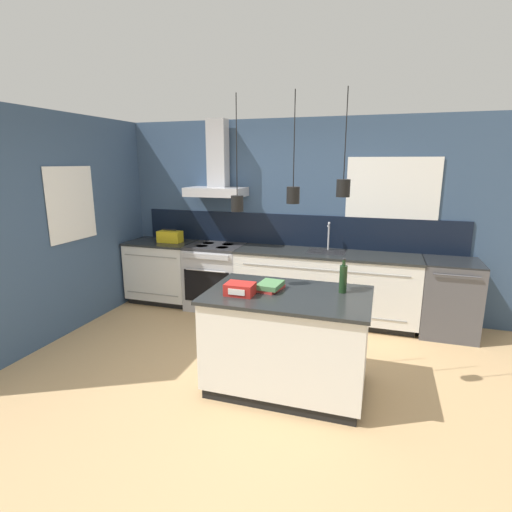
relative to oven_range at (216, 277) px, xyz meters
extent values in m
plane|color=tan|center=(1.04, -1.69, -0.46)|extent=(16.00, 16.00, 0.00)
cube|color=#354C6B|center=(1.04, 0.34, 0.84)|extent=(5.60, 0.06, 2.60)
cube|color=black|center=(1.04, 0.30, 0.67)|extent=(4.42, 0.02, 0.43)
cube|color=white|center=(2.29, 0.30, 1.16)|extent=(1.12, 0.01, 0.96)
cube|color=black|center=(2.29, 0.31, 1.16)|extent=(1.04, 0.01, 0.88)
cube|color=#B5B5BA|center=(0.00, 0.08, 1.18)|extent=(0.80, 0.46, 0.12)
cube|color=#B5B5BA|center=(0.00, 0.17, 1.69)|extent=(0.26, 0.20, 0.90)
cylinder|color=black|center=(0.96, -1.68, 1.72)|extent=(0.01, 0.01, 0.85)
cylinder|color=black|center=(0.96, -1.68, 1.22)|extent=(0.11, 0.11, 0.14)
sphere|color=#F9D18C|center=(0.96, -1.68, 1.22)|extent=(0.06, 0.06, 0.06)
cylinder|color=black|center=(1.47, -1.71, 1.76)|extent=(0.01, 0.01, 0.76)
cylinder|color=black|center=(1.47, -1.71, 1.31)|extent=(0.11, 0.11, 0.14)
sphere|color=#F9D18C|center=(1.47, -1.71, 1.31)|extent=(0.06, 0.06, 0.06)
cylinder|color=black|center=(1.88, -1.71, 1.80)|extent=(0.01, 0.01, 0.70)
cylinder|color=black|center=(1.88, -1.71, 1.38)|extent=(0.11, 0.11, 0.14)
sphere|color=#F9D18C|center=(1.88, -1.71, 1.38)|extent=(0.06, 0.06, 0.06)
cube|color=#354C6B|center=(-1.39, -0.99, 0.84)|extent=(0.06, 3.80, 2.60)
cube|color=white|center=(-1.34, -1.14, 1.09)|extent=(0.01, 0.76, 0.88)
cube|color=black|center=(-1.35, -1.14, 1.09)|extent=(0.01, 0.68, 0.80)
cube|color=black|center=(-0.85, 0.03, -0.41)|extent=(0.91, 0.56, 0.09)
cube|color=silver|center=(-0.85, 0.00, 0.03)|extent=(0.93, 0.62, 0.79)
cube|color=gray|center=(-0.85, -0.31, 0.30)|extent=(0.82, 0.01, 0.01)
cube|color=gray|center=(-0.85, -0.31, -0.25)|extent=(0.82, 0.01, 0.01)
cube|color=#232626|center=(-0.85, 0.00, 0.44)|extent=(0.96, 0.64, 0.03)
cube|color=black|center=(1.54, 0.03, -0.41)|extent=(2.24, 0.56, 0.09)
cube|color=silver|center=(1.54, 0.00, 0.03)|extent=(2.31, 0.62, 0.79)
cube|color=gray|center=(1.54, -0.31, 0.30)|extent=(2.03, 0.01, 0.01)
cube|color=gray|center=(1.54, -0.31, -0.25)|extent=(2.03, 0.01, 0.01)
cube|color=#232626|center=(1.54, 0.00, 0.44)|extent=(2.34, 0.64, 0.03)
cube|color=#262628|center=(1.54, 0.05, 0.45)|extent=(0.48, 0.34, 0.01)
cylinder|color=#B5B5BA|center=(1.54, 0.18, 0.63)|extent=(0.02, 0.02, 0.35)
sphere|color=#B5B5BA|center=(1.54, 0.18, 0.81)|extent=(0.03, 0.03, 0.03)
cylinder|color=#B5B5BA|center=(1.54, 0.12, 0.79)|extent=(0.02, 0.12, 0.02)
cube|color=#B5B5BA|center=(0.00, 0.00, -0.02)|extent=(0.76, 0.62, 0.87)
cube|color=black|center=(0.00, -0.31, -0.06)|extent=(0.65, 0.02, 0.44)
cylinder|color=#B5B5BA|center=(0.00, -0.34, 0.17)|extent=(0.57, 0.02, 0.02)
cube|color=#B5B5BA|center=(0.00, -0.32, 0.36)|extent=(0.65, 0.02, 0.07)
cube|color=#2D2D30|center=(0.00, 0.00, 0.43)|extent=(0.76, 0.60, 0.04)
cylinder|color=black|center=(-0.15, 0.11, 0.45)|extent=(0.17, 0.17, 0.00)
cylinder|color=black|center=(0.15, 0.11, 0.45)|extent=(0.17, 0.17, 0.00)
cylinder|color=black|center=(-0.15, -0.10, 0.45)|extent=(0.17, 0.17, 0.00)
cylinder|color=black|center=(0.15, -0.10, 0.45)|extent=(0.17, 0.17, 0.00)
cube|color=#4C4C51|center=(3.02, 0.00, -0.01)|extent=(0.64, 0.62, 0.89)
cube|color=black|center=(3.02, 0.00, 0.44)|extent=(0.64, 0.62, 0.02)
cylinder|color=#4C4C51|center=(3.02, -0.33, 0.36)|extent=(0.48, 0.02, 0.02)
cube|color=black|center=(1.45, -1.73, -0.41)|extent=(1.33, 0.83, 0.09)
cube|color=silver|center=(1.45, -1.73, 0.03)|extent=(1.39, 0.87, 0.79)
cube|color=#232626|center=(1.45, -1.73, 0.44)|extent=(1.44, 0.92, 0.03)
cylinder|color=#193319|center=(1.90, -1.56, 0.58)|extent=(0.07, 0.07, 0.25)
cylinder|color=#193319|center=(1.90, -1.56, 0.73)|extent=(0.03, 0.03, 0.06)
cylinder|color=#262628|center=(1.90, -1.56, 0.76)|extent=(0.03, 0.03, 0.01)
cube|color=#B2332D|center=(1.27, -1.68, 0.47)|extent=(0.23, 0.30, 0.03)
cube|color=#4C7F4C|center=(1.27, -1.69, 0.50)|extent=(0.21, 0.28, 0.04)
cube|color=red|center=(1.06, -1.89, 0.51)|extent=(0.25, 0.18, 0.10)
cube|color=white|center=(1.06, -1.99, 0.51)|extent=(0.15, 0.01, 0.05)
cube|color=gold|center=(-0.70, 0.00, 0.53)|extent=(0.34, 0.18, 0.16)
cylinder|color=black|center=(-0.70, 0.00, 0.63)|extent=(0.20, 0.02, 0.02)
camera|label=1|loc=(2.19, -5.01, 1.58)|focal=28.00mm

